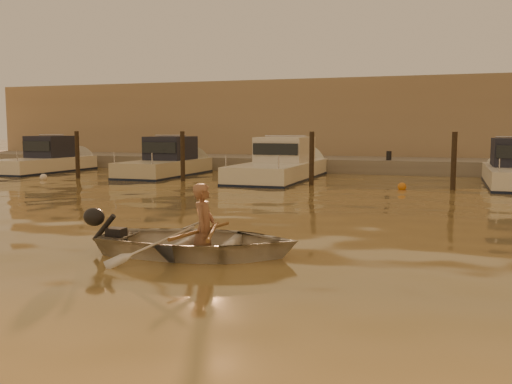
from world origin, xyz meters
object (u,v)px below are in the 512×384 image
(moored_boat_0, at_px, (45,159))
(waterfront_building, at_px, (367,124))
(person, at_px, (204,229))
(dinghy, at_px, (198,242))
(moored_boat_1, at_px, (165,162))
(moored_boat_2, at_px, (280,164))

(moored_boat_0, bearing_deg, waterfront_building, 38.15)
(moored_boat_0, distance_m, waterfront_building, 17.89)
(person, distance_m, moored_boat_0, 20.62)
(dinghy, distance_m, moored_boat_1, 16.51)
(dinghy, distance_m, waterfront_building, 25.45)
(person, relative_size, moored_boat_1, 0.23)
(person, bearing_deg, moored_boat_2, 4.41)
(moored_boat_1, relative_size, moored_boat_2, 0.78)
(dinghy, relative_size, moored_boat_1, 0.52)
(dinghy, relative_size, moored_boat_0, 0.51)
(person, distance_m, waterfront_building, 25.42)
(moored_boat_0, xyz_separation_m, moored_boat_2, (11.93, 0.00, 0.00))
(moored_boat_2, bearing_deg, dinghy, -79.01)
(moored_boat_2, bearing_deg, waterfront_building, 79.35)
(waterfront_building, bearing_deg, moored_boat_0, -141.85)
(moored_boat_1, distance_m, moored_boat_2, 5.39)
(moored_boat_0, height_order, moored_boat_1, same)
(person, xyz_separation_m, moored_boat_2, (-2.88, 14.33, 0.17))
(moored_boat_2, bearing_deg, moored_boat_1, 180.00)
(person, relative_size, moored_boat_2, 0.18)
(person, distance_m, moored_boat_1, 16.55)
(dinghy, bearing_deg, person, -90.00)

